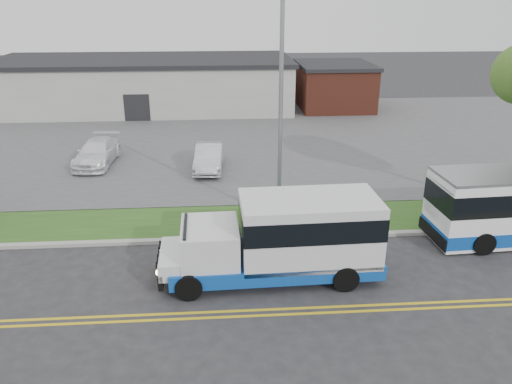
{
  "coord_description": "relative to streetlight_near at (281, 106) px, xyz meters",
  "views": [
    {
      "loc": [
        0.53,
        -17.32,
        9.52
      ],
      "look_at": [
        1.96,
        2.42,
        1.6
      ],
      "focal_mm": 35.0,
      "sensor_mm": 36.0,
      "label": 1
    }
  ],
  "objects": [
    {
      "name": "shuttle_bus",
      "position": [
        -0.25,
        -4.5,
        -3.64
      ],
      "size": [
        7.88,
        2.84,
        2.98
      ],
      "rotation": [
        0.0,
        0.0,
        0.03
      ],
      "color": "#0E44A1",
      "rests_on": "ground"
    },
    {
      "name": "streetlight_near",
      "position": [
        0.0,
        0.0,
        0.0
      ],
      "size": [
        0.35,
        1.53,
        9.5
      ],
      "color": "gray",
      "rests_on": "verge"
    },
    {
      "name": "curb",
      "position": [
        -3.0,
        -1.63,
        -5.16
      ],
      "size": [
        80.0,
        0.3,
        0.15
      ],
      "primitive_type": "cube",
      "color": "#9E9B93",
      "rests_on": "ground"
    },
    {
      "name": "lane_line_south",
      "position": [
        -3.0,
        -6.88,
        -5.23
      ],
      "size": [
        70.0,
        0.12,
        0.01
      ],
      "primitive_type": "cube",
      "color": "gold",
      "rests_on": "ground"
    },
    {
      "name": "brick_wing",
      "position": [
        7.5,
        23.27,
        -3.27
      ],
      "size": [
        6.3,
        7.3,
        3.9
      ],
      "color": "brown",
      "rests_on": "ground"
    },
    {
      "name": "parked_car_b",
      "position": [
        -9.77,
        8.65,
        -4.43
      ],
      "size": [
        2.26,
        4.95,
        1.4
      ],
      "primitive_type": "imported",
      "rotation": [
        0.0,
        0.0,
        -0.06
      ],
      "color": "white",
      "rests_on": "parking_lot"
    },
    {
      "name": "verge",
      "position": [
        -3.0,
        0.17,
        -5.18
      ],
      "size": [
        80.0,
        3.3,
        0.1
      ],
      "primitive_type": "cube",
      "color": "#2A4A18",
      "rests_on": "ground"
    },
    {
      "name": "parking_lot",
      "position": [
        -3.0,
        14.27,
        -5.18
      ],
      "size": [
        80.0,
        25.0,
        0.1
      ],
      "primitive_type": "cube",
      "color": "#4C4C4F",
      "rests_on": "ground"
    },
    {
      "name": "ground",
      "position": [
        -3.0,
        -2.73,
        -5.23
      ],
      "size": [
        140.0,
        140.0,
        0.0
      ],
      "primitive_type": "plane",
      "color": "#28282B",
      "rests_on": "ground"
    },
    {
      "name": "parked_car_a",
      "position": [
        -3.18,
        7.21,
        -4.42
      ],
      "size": [
        1.73,
        4.38,
        1.42
      ],
      "primitive_type": "imported",
      "rotation": [
        0.0,
        0.0,
        -0.05
      ],
      "color": "silver",
      "rests_on": "parking_lot"
    },
    {
      "name": "lane_line_north",
      "position": [
        -3.0,
        -6.58,
        -5.23
      ],
      "size": [
        70.0,
        0.12,
        0.01
      ],
      "primitive_type": "cube",
      "color": "gold",
      "rests_on": "ground"
    },
    {
      "name": "commercial_building",
      "position": [
        -9.0,
        24.27,
        -3.05
      ],
      "size": [
        25.4,
        10.4,
        4.35
      ],
      "color": "#9E9E99",
      "rests_on": "ground"
    }
  ]
}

